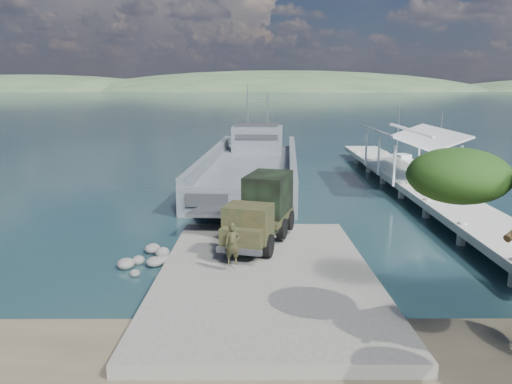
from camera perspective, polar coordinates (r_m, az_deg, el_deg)
name	(u,v)px	position (r m, az deg, el deg)	size (l,w,h in m)	color
ground	(265,271)	(25.23, 1.08, -8.97)	(1400.00, 1400.00, 0.00)	#1B3943
boat_ramp	(266,273)	(24.21, 1.14, -9.28)	(10.00, 18.00, 0.50)	slate
shoreline_rocks	(144,267)	(26.30, -12.72, -8.37)	(3.20, 5.60, 0.90)	#51514F
distant_headlands	(298,91)	(585.75, 4.87, 11.46)	(1000.00, 240.00, 48.00)	#33492D
pier	(411,173)	(45.02, 17.35, 2.12)	(6.40, 44.00, 6.10)	#B4B4A9
landing_craft	(251,172)	(47.76, -0.53, 2.28)	(10.25, 33.37, 9.79)	#50585E
military_truck	(262,209)	(27.88, 0.70, -1.99)	(4.34, 7.95, 3.54)	black
soldier	(233,252)	(23.37, -2.70, -6.87)	(0.72, 0.47, 1.97)	#21301B
sailboat_near	(439,167)	(57.10, 20.19, 2.71)	(2.37, 5.33, 6.28)	white
sailboat_far	(397,160)	(60.33, 15.82, 3.52)	(3.52, 5.93, 6.95)	white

